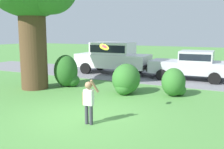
{
  "coord_description": "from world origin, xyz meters",
  "views": [
    {
      "loc": [
        4.41,
        -6.54,
        2.56
      ],
      "look_at": [
        0.3,
        1.48,
        1.1
      ],
      "focal_mm": 42.42,
      "sensor_mm": 36.0,
      "label": 1
    }
  ],
  "objects_px": {
    "parked_sedan": "(192,64)",
    "frisbee": "(104,47)",
    "child_thrower": "(89,99)",
    "parked_suv": "(113,56)"
  },
  "relations": [
    {
      "from": "parked_sedan",
      "to": "frisbee",
      "type": "xyz_separation_m",
      "value": [
        -1.11,
        -7.73,
        1.28
      ]
    },
    {
      "from": "parked_sedan",
      "to": "child_thrower",
      "type": "relative_size",
      "value": 3.49
    },
    {
      "from": "parked_sedan",
      "to": "frisbee",
      "type": "bearing_deg",
      "value": -98.16
    },
    {
      "from": "child_thrower",
      "to": "frisbee",
      "type": "height_order",
      "value": "frisbee"
    },
    {
      "from": "parked_suv",
      "to": "child_thrower",
      "type": "xyz_separation_m",
      "value": [
        3.56,
        -8.46,
        -0.36
      ]
    },
    {
      "from": "parked_sedan",
      "to": "parked_suv",
      "type": "xyz_separation_m",
      "value": [
        -4.77,
        0.01,
        0.23
      ]
    },
    {
      "from": "parked_suv",
      "to": "parked_sedan",
      "type": "bearing_deg",
      "value": -0.17
    },
    {
      "from": "parked_sedan",
      "to": "child_thrower",
      "type": "height_order",
      "value": "parked_sedan"
    },
    {
      "from": "parked_suv",
      "to": "frisbee",
      "type": "bearing_deg",
      "value": -64.71
    },
    {
      "from": "parked_suv",
      "to": "child_thrower",
      "type": "distance_m",
      "value": 9.19
    }
  ]
}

